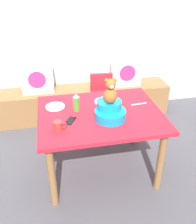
% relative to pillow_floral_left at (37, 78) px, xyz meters
% --- Properties ---
extents(ground_plane, '(8.00, 8.00, 0.00)m').
position_rel_pillow_floral_left_xyz_m(ground_plane, '(0.64, -1.22, -0.68)').
color(ground_plane, '#4C4C51').
extents(back_wall, '(4.40, 0.10, 2.60)m').
position_rel_pillow_floral_left_xyz_m(back_wall, '(0.64, 0.29, 0.62)').
color(back_wall, silver).
rests_on(back_wall, ground_plane).
extents(window_bench, '(2.60, 0.44, 0.46)m').
position_rel_pillow_floral_left_xyz_m(window_bench, '(0.64, 0.02, -0.45)').
color(window_bench, olive).
rests_on(window_bench, ground_plane).
extents(pillow_floral_left, '(0.44, 0.15, 0.44)m').
position_rel_pillow_floral_left_xyz_m(pillow_floral_left, '(0.00, 0.00, 0.00)').
color(pillow_floral_left, white).
rests_on(pillow_floral_left, window_bench).
extents(pillow_floral_right, '(0.44, 0.15, 0.44)m').
position_rel_pillow_floral_left_xyz_m(pillow_floral_right, '(1.29, 0.00, 0.00)').
color(pillow_floral_right, white).
rests_on(pillow_floral_right, window_bench).
extents(dining_table, '(1.24, 0.98, 0.74)m').
position_rel_pillow_floral_left_xyz_m(dining_table, '(0.64, -1.22, -0.04)').
color(dining_table, red).
rests_on(dining_table, ground_plane).
extents(highchair, '(0.34, 0.47, 0.79)m').
position_rel_pillow_floral_left_xyz_m(highchair, '(0.85, -0.42, -0.16)').
color(highchair, red).
rests_on(highchair, ground_plane).
extents(infant_seat_teal, '(0.30, 0.33, 0.16)m').
position_rel_pillow_floral_left_xyz_m(infant_seat_teal, '(0.71, -1.33, 0.13)').
color(infant_seat_teal, '#128DBF').
rests_on(infant_seat_teal, dining_table).
extents(teddy_bear, '(0.13, 0.12, 0.25)m').
position_rel_pillow_floral_left_xyz_m(teddy_bear, '(0.71, -1.33, 0.34)').
color(teddy_bear, '#965D28').
rests_on(teddy_bear, infant_seat_teal).
extents(ketchup_bottle, '(0.07, 0.07, 0.18)m').
position_rel_pillow_floral_left_xyz_m(ketchup_bottle, '(0.42, -1.13, 0.15)').
color(ketchup_bottle, '#4C8C33').
rests_on(ketchup_bottle, dining_table).
extents(coffee_mug, '(0.12, 0.08, 0.09)m').
position_rel_pillow_floral_left_xyz_m(coffee_mug, '(0.21, -1.46, 0.11)').
color(coffee_mug, '#9E332D').
rests_on(coffee_mug, dining_table).
extents(dinner_plate_near, '(0.20, 0.20, 0.01)m').
position_rel_pillow_floral_left_xyz_m(dinner_plate_near, '(0.21, -1.01, 0.07)').
color(dinner_plate_near, white).
rests_on(dinner_plate_near, dining_table).
extents(dinner_plate_far, '(0.20, 0.20, 0.01)m').
position_rel_pillow_floral_left_xyz_m(dinner_plate_far, '(0.73, -1.01, 0.07)').
color(dinner_plate_far, white).
rests_on(dinner_plate_far, dining_table).
extents(cell_phone, '(0.13, 0.16, 0.01)m').
position_rel_pillow_floral_left_xyz_m(cell_phone, '(0.33, -1.32, 0.06)').
color(cell_phone, black).
rests_on(cell_phone, dining_table).
extents(table_fork, '(0.17, 0.03, 0.01)m').
position_rel_pillow_floral_left_xyz_m(table_fork, '(1.09, -1.12, 0.06)').
color(table_fork, silver).
rests_on(table_fork, dining_table).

